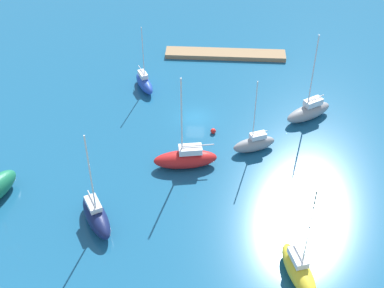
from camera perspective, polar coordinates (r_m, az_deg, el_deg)
The scene contains 9 objects.
water at distance 73.65m, azimuth 0.35°, elevation 2.80°, with size 160.00×160.00×0.00m, color #19567F.
pier_dock at distance 87.36m, azimuth 3.52°, elevation 9.40°, with size 18.96×2.86×0.70m, color #997A56.
sailboat_gray_outer_mooring at distance 68.02m, azimuth 6.56°, elevation 0.06°, with size 5.75×3.63×10.28m.
sailboat_red_lone_north at distance 65.16m, azimuth -0.66°, elevation -1.50°, with size 7.95×3.66×12.58m.
sailboat_navy_lone_south at distance 59.23m, azimuth -10.03°, elevation -7.41°, with size 5.21×6.97×12.46m.
sailboat_blue_inner_mooring at distance 79.18m, azimuth -5.04°, elevation 6.45°, with size 3.91×5.60×9.99m.
sailboat_yellow_along_channel at distance 54.87m, azimuth 11.15°, elevation -12.80°, with size 4.15×7.15×12.11m.
sailboat_gray_near_pier at distance 74.43m, azimuth 12.17°, elevation 3.40°, with size 6.95×5.54×12.66m.
mooring_buoy_red at distance 70.75m, azimuth 2.24°, elevation 1.37°, with size 0.71×0.71×0.71m, color red.
Camera 1 is at (-3.08, 59.10, 43.84)m, focal length 50.79 mm.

